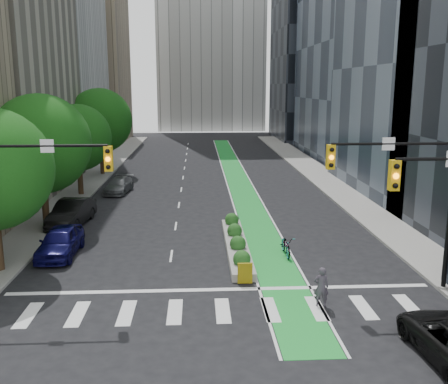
{
  "coord_description": "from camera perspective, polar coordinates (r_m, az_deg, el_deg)",
  "views": [
    {
      "loc": [
        -0.98,
        -20.36,
        9.24
      ],
      "look_at": [
        0.57,
        8.75,
        3.0
      ],
      "focal_mm": 40.0,
      "sensor_mm": 36.0,
      "label": 1
    }
  ],
  "objects": [
    {
      "name": "parked_car_left_mid",
      "position": [
        35.09,
        -17.02,
        -2.28
      ],
      "size": [
        2.41,
        5.4,
        1.72
      ],
      "primitive_type": "imported",
      "rotation": [
        0.0,
        0.0,
        -0.12
      ],
      "color": "black",
      "rests_on": "ground"
    },
    {
      "name": "tree_far",
      "position": [
        53.43,
        -13.99,
        7.92
      ],
      "size": [
        6.6,
        6.6,
        9.0
      ],
      "color": "black",
      "rests_on": "ground"
    },
    {
      "name": "ground",
      "position": [
        22.38,
        -0.28,
        -12.31
      ],
      "size": [
        160.0,
        160.0,
        0.0
      ],
      "primitive_type": "plane",
      "color": "black",
      "rests_on": "ground"
    },
    {
      "name": "building_tan_far",
      "position": [
        88.51,
        -15.95,
        14.07
      ],
      "size": [
        14.0,
        16.0,
        26.0
      ],
      "primitive_type": "cube",
      "color": "tan",
      "rests_on": "ground"
    },
    {
      "name": "signal_right",
      "position": [
        23.38,
        21.4,
        0.3
      ],
      "size": [
        5.82,
        0.51,
        7.2
      ],
      "color": "black",
      "rests_on": "ground"
    },
    {
      "name": "tree_mid",
      "position": [
        34.08,
        -20.22,
        5.15
      ],
      "size": [
        6.4,
        6.4,
        8.78
      ],
      "color": "black",
      "rests_on": "ground"
    },
    {
      "name": "building_dark_end",
      "position": [
        90.94,
        10.65,
        14.88
      ],
      "size": [
        14.0,
        18.0,
        28.0
      ],
      "primitive_type": "cube",
      "color": "black",
      "rests_on": "ground"
    },
    {
      "name": "sidewalk_left",
      "position": [
        47.53,
        -16.15,
        0.48
      ],
      "size": [
        3.6,
        90.0,
        0.15
      ],
      "primitive_type": "cube",
      "color": "gray",
      "rests_on": "ground"
    },
    {
      "name": "sidewalk_right",
      "position": [
        48.01,
        12.45,
        0.79
      ],
      "size": [
        3.6,
        90.0,
        0.15
      ],
      "primitive_type": "cube",
      "color": "gray",
      "rests_on": "ground"
    },
    {
      "name": "bicycle",
      "position": [
        28.01,
        7.1,
        -6.06
      ],
      "size": [
        0.78,
        2.16,
        1.13
      ],
      "primitive_type": "imported",
      "rotation": [
        0.0,
        0.0,
        0.02
      ],
      "color": "gray",
      "rests_on": "ground"
    },
    {
      "name": "parked_car_left_near",
      "position": [
        29.09,
        -18.2,
        -5.4
      ],
      "size": [
        1.94,
        4.76,
        1.62
      ],
      "primitive_type": "imported",
      "rotation": [
        0.0,
        0.0,
        -0.01
      ],
      "color": "#0E0C49",
      "rests_on": "ground"
    },
    {
      "name": "median_planter",
      "position": [
        28.88,
        1.43,
        -5.81
      ],
      "size": [
        1.2,
        10.26,
        1.1
      ],
      "color": "gray",
      "rests_on": "ground"
    },
    {
      "name": "tree_midfar",
      "position": [
        43.74,
        -16.37,
        5.96
      ],
      "size": [
        5.6,
        5.6,
        7.76
      ],
      "color": "black",
      "rests_on": "ground"
    },
    {
      "name": "cyclist",
      "position": [
        21.91,
        11.05,
        -10.59
      ],
      "size": [
        0.68,
        0.48,
        1.76
      ],
      "primitive_type": "imported",
      "rotation": [
        0.0,
        0.0,
        3.05
      ],
      "color": "#3C3640",
      "rests_on": "ground"
    },
    {
      "name": "signal_left",
      "position": [
        22.65,
        -22.9,
        -0.24
      ],
      "size": [
        6.14,
        0.51,
        7.2
      ],
      "color": "black",
      "rests_on": "ground"
    },
    {
      "name": "bike_lane_paint",
      "position": [
        51.35,
        1.44,
        1.72
      ],
      "size": [
        2.2,
        70.0,
        0.01
      ],
      "primitive_type": "cube",
      "color": "green",
      "rests_on": "ground"
    },
    {
      "name": "parked_car_left_far",
      "position": [
        44.71,
        -11.95,
        0.76
      ],
      "size": [
        2.4,
        4.75,
        1.32
      ],
      "primitive_type": "imported",
      "rotation": [
        0.0,
        0.0,
        -0.12
      ],
      "color": "#585A5D",
      "rests_on": "ground"
    }
  ]
}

